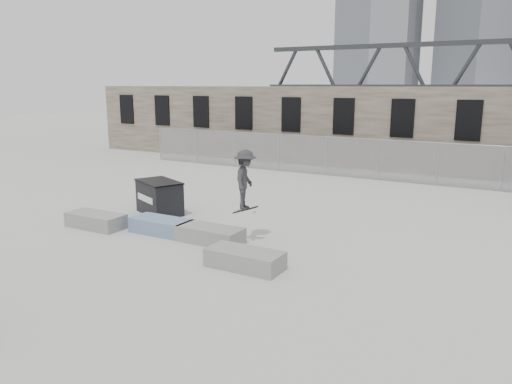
% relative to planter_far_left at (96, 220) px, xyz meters
% --- Properties ---
extents(ground, '(120.00, 120.00, 0.00)m').
position_rel_planter_far_left_xyz_m(ground, '(3.01, 0.29, -0.26)').
color(ground, '#B5B5B0').
rests_on(ground, ground).
extents(stone_wall, '(36.00, 2.58, 4.50)m').
position_rel_planter_far_left_xyz_m(stone_wall, '(3.01, 16.53, 2.00)').
color(stone_wall, brown).
rests_on(stone_wall, ground).
extents(chainlink_fence, '(22.06, 0.06, 2.02)m').
position_rel_planter_far_left_xyz_m(chainlink_fence, '(3.01, 12.79, 0.78)').
color(chainlink_fence, gray).
rests_on(chainlink_fence, ground).
extents(planter_far_left, '(2.00, 0.90, 0.47)m').
position_rel_planter_far_left_xyz_m(planter_far_left, '(0.00, 0.00, 0.00)').
color(planter_far_left, gray).
rests_on(planter_far_left, ground).
extents(planter_center_left, '(2.00, 0.90, 0.47)m').
position_rel_planter_far_left_xyz_m(planter_center_left, '(2.31, 0.56, 0.00)').
color(planter_center_left, '#3660A4').
rests_on(planter_center_left, ground).
extents(planter_center_right, '(2.00, 0.90, 0.47)m').
position_rel_planter_far_left_xyz_m(planter_center_right, '(4.19, 0.54, 0.00)').
color(planter_center_right, gray).
rests_on(planter_center_right, ground).
extents(planter_offset, '(2.00, 0.90, 0.47)m').
position_rel_planter_far_left_xyz_m(planter_offset, '(6.18, -0.78, 0.00)').
color(planter_offset, gray).
rests_on(planter_offset, ground).
extents(dumpster, '(2.14, 1.79, 1.21)m').
position_rel_planter_far_left_xyz_m(dumpster, '(0.64, 2.46, 0.35)').
color(dumpster, black).
rests_on(dumpster, ground).
extents(skateboarder, '(0.97, 1.29, 1.94)m').
position_rel_planter_far_left_xyz_m(skateboarder, '(5.04, 1.19, 1.62)').
color(skateboarder, '#2E2D30').
rests_on(skateboarder, ground).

